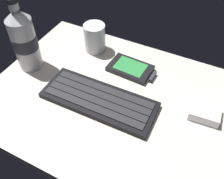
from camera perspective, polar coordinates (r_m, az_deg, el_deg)
name	(u,v)px	position (r cm, az deg, el deg)	size (l,w,h in cm)	color
ground_plane	(112,100)	(64.35, -0.09, -2.54)	(64.00, 48.00, 2.80)	beige
keyboard	(99,100)	(62.25, -3.03, -2.36)	(29.11, 11.28, 1.70)	black
handheld_device	(132,69)	(70.38, 4.71, 4.72)	(13.10, 8.26, 1.50)	black
juice_cup	(95,39)	(76.05, -3.99, 11.59)	(6.40, 6.40, 8.50)	silver
water_bottle	(24,40)	(70.76, -19.59, 10.77)	(6.73, 6.73, 20.80)	silver
charger_block	(205,112)	(63.15, 20.59, -4.98)	(7.00, 5.60, 2.40)	white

